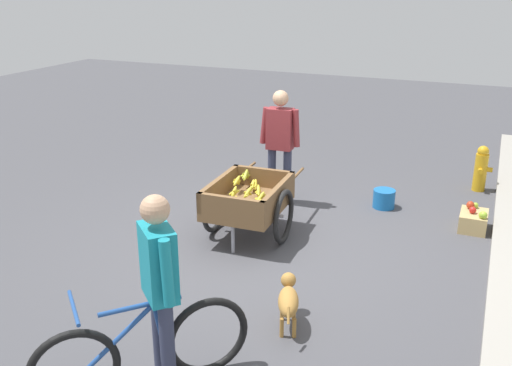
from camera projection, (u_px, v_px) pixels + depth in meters
The scene contains 9 objects.
ground_plane at pixel (261, 249), 6.57m from camera, with size 24.00×24.00×0.00m, color #47474C.
fruit_cart at pixel (248, 202), 6.75m from camera, with size 1.68×0.96×0.71m.
vendor_person at pixel (280, 138), 7.59m from camera, with size 0.21×0.56×1.56m.
bicycle at pixel (144, 350), 4.22m from camera, with size 1.26×1.17×0.85m.
cyclist_person at pixel (159, 277), 4.08m from camera, with size 0.38×0.43×1.55m.
dog at pixel (288, 299), 5.04m from camera, with size 0.64×0.32×0.40m.
fire_hydrant at pixel (481, 168), 8.24m from camera, with size 0.25×0.25×0.67m.
plastic_bucket at pixel (384, 199), 7.70m from camera, with size 0.29×0.29×0.25m, color #1966B2.
mixed_fruit_crate at pixel (474, 220), 7.03m from camera, with size 0.44×0.32×0.32m.
Camera 1 is at (5.47, 2.27, 2.95)m, focal length 40.28 mm.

